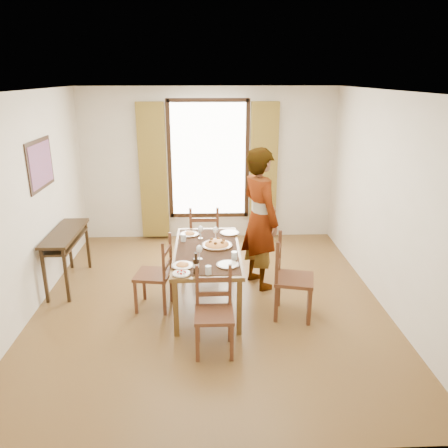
{
  "coord_description": "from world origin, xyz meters",
  "views": [
    {
      "loc": [
        -0.03,
        -5.21,
        2.88
      ],
      "look_at": [
        0.19,
        0.26,
        1.0
      ],
      "focal_mm": 35.0,
      "sensor_mm": 36.0,
      "label": 1
    }
  ],
  "objects_px": {
    "dining_table": "(207,254)",
    "pasta_platter": "(217,243)",
    "console_table": "(66,239)",
    "man": "(260,219)"
  },
  "relations": [
    {
      "from": "dining_table",
      "to": "pasta_platter",
      "type": "distance_m",
      "value": 0.2
    },
    {
      "from": "dining_table",
      "to": "man",
      "type": "distance_m",
      "value": 0.94
    },
    {
      "from": "console_table",
      "to": "man",
      "type": "bearing_deg",
      "value": -2.45
    },
    {
      "from": "dining_table",
      "to": "man",
      "type": "bearing_deg",
      "value": 34.46
    },
    {
      "from": "console_table",
      "to": "pasta_platter",
      "type": "bearing_deg",
      "value": -13.91
    },
    {
      "from": "pasta_platter",
      "to": "console_table",
      "type": "bearing_deg",
      "value": 166.09
    },
    {
      "from": "console_table",
      "to": "pasta_platter",
      "type": "distance_m",
      "value": 2.19
    },
    {
      "from": "man",
      "to": "pasta_platter",
      "type": "bearing_deg",
      "value": 99.06
    },
    {
      "from": "console_table",
      "to": "man",
      "type": "height_order",
      "value": "man"
    },
    {
      "from": "man",
      "to": "pasta_platter",
      "type": "relative_size",
      "value": 4.95
    }
  ]
}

